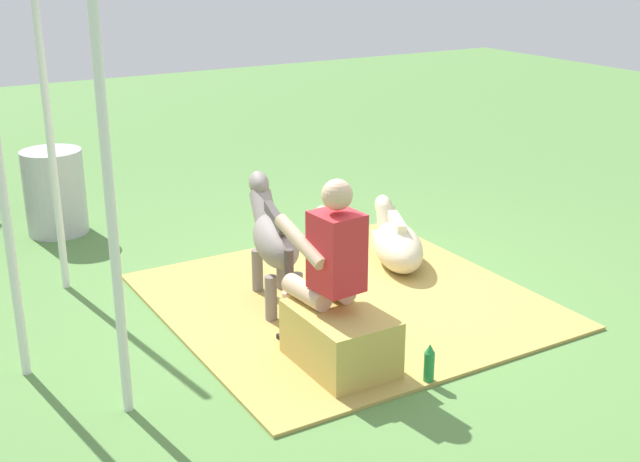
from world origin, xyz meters
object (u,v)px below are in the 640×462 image
object	(u,v)px
pony_standing	(273,237)
soda_bottle	(429,365)
tent_pole_mid	(2,190)
tent_pole_left	(111,213)
water_barrel	(55,192)
hay_bale	(340,339)
person_seated	(327,263)
pony_lying	(396,242)
tent_pole_right	(50,137)

from	to	relation	value
pony_standing	soda_bottle	xyz separation A→B (m)	(-1.65, -0.25, -0.40)
pony_standing	soda_bottle	distance (m)	1.71
soda_bottle	tent_pole_mid	world-z (taller)	tent_pole_mid
tent_pole_mid	tent_pole_left	bearing A→B (deg)	-150.79
pony_standing	water_barrel	world-z (taller)	pony_standing
hay_bale	pony_standing	bearing A→B (deg)	-6.05
person_seated	pony_lying	world-z (taller)	person_seated
hay_bale	pony_standing	size ratio (longest dim) A/B	0.56
pony_lying	soda_bottle	bearing A→B (deg)	150.07
person_seated	hay_bale	bearing A→B (deg)	-176.67
person_seated	pony_standing	world-z (taller)	person_seated
person_seated	pony_standing	distance (m)	1.03
pony_standing	tent_pole_left	distance (m)	1.93
person_seated	soda_bottle	xyz separation A→B (m)	(-0.64, -0.38, -0.56)
soda_bottle	pony_standing	bearing A→B (deg)	8.59
pony_standing	tent_pole_mid	xyz separation A→B (m)	(-0.19, 1.94, 0.72)
water_barrel	tent_pole_mid	world-z (taller)	tent_pole_mid
pony_standing	water_barrel	bearing A→B (deg)	22.68
pony_lying	soda_bottle	xyz separation A→B (m)	(-1.84, 1.06, -0.05)
person_seated	tent_pole_mid	world-z (taller)	tent_pole_mid
hay_bale	tent_pole_right	xyz separation A→B (m)	(2.29, 1.22, 1.05)
pony_lying	tent_pole_mid	distance (m)	3.44
hay_bale	tent_pole_right	world-z (taller)	tent_pole_right
hay_bale	tent_pole_left	xyz separation A→B (m)	(0.21, 1.39, 1.05)
pony_standing	pony_lying	bearing A→B (deg)	-81.66
tent_pole_left	tent_pole_right	bearing A→B (deg)	-4.51
person_seated	water_barrel	world-z (taller)	person_seated
pony_standing	water_barrel	distance (m)	2.74
pony_lying	water_barrel	world-z (taller)	water_barrel
pony_lying	tent_pole_right	size ratio (longest dim) A/B	0.53
hay_bale	water_barrel	size ratio (longest dim) A/B	0.90
tent_pole_right	pony_lying	bearing A→B (deg)	-109.33
water_barrel	tent_pole_left	size ratio (longest dim) A/B	0.33
soda_bottle	tent_pole_left	xyz separation A→B (m)	(0.68, 1.76, 1.12)
pony_lying	tent_pole_right	distance (m)	3.01
pony_standing	tent_pole_mid	distance (m)	2.08
person_seated	tent_pole_right	world-z (taller)	tent_pole_right
person_seated	water_barrel	bearing A→B (deg)	14.60
soda_bottle	tent_pole_right	distance (m)	3.39
hay_bale	person_seated	xyz separation A→B (m)	(0.16, 0.01, 0.49)
tent_pole_left	tent_pole_right	world-z (taller)	same
water_barrel	tent_pole_mid	bearing A→B (deg)	161.83
hay_bale	tent_pole_right	distance (m)	2.80
tent_pole_left	tent_pole_mid	xyz separation A→B (m)	(0.78, 0.43, 0.00)
pony_lying	tent_pole_left	world-z (taller)	tent_pole_left
hay_bale	pony_lying	world-z (taller)	pony_lying
person_seated	tent_pole_left	size ratio (longest dim) A/B	0.51
water_barrel	tent_pole_right	xyz separation A→B (m)	(-1.40, 0.29, 0.85)
person_seated	pony_lying	distance (m)	1.95
tent_pole_left	tent_pole_right	size ratio (longest dim) A/B	1.00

